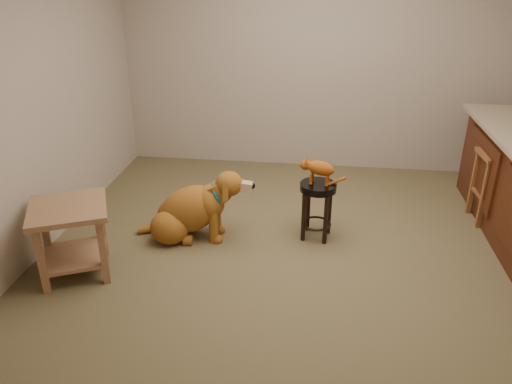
# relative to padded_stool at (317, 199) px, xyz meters

# --- Properties ---
(floor) EXTENTS (4.50, 4.00, 0.01)m
(floor) POSITION_rel_padded_stool_xyz_m (-0.10, -0.21, -0.38)
(floor) COLOR brown
(floor) RESTS_ON ground
(room_shell) EXTENTS (4.54, 4.04, 2.62)m
(room_shell) POSITION_rel_padded_stool_xyz_m (-0.10, -0.21, 1.30)
(room_shell) COLOR #A09281
(room_shell) RESTS_ON ground
(padded_stool) EXTENTS (0.32, 0.32, 0.53)m
(padded_stool) POSITION_rel_padded_stool_xyz_m (0.00, 0.00, 0.00)
(padded_stool) COLOR black
(padded_stool) RESTS_ON ground
(wood_stool) EXTENTS (0.39, 0.39, 0.69)m
(wood_stool) POSITION_rel_padded_stool_xyz_m (1.67, 0.54, -0.02)
(wood_stool) COLOR brown
(wood_stool) RESTS_ON ground
(side_table) EXTENTS (0.76, 0.76, 0.60)m
(side_table) POSITION_rel_padded_stool_xyz_m (-1.91, -0.83, 0.02)
(side_table) COLOR #89603F
(side_table) RESTS_ON ground
(golden_retriever) EXTENTS (1.11, 0.56, 0.70)m
(golden_retriever) POSITION_rel_padded_stool_xyz_m (-1.13, -0.14, -0.12)
(golden_retriever) COLOR brown
(golden_retriever) RESTS_ON ground
(tabby_kitten) EXTENTS (0.42, 0.16, 0.26)m
(tabby_kitten) POSITION_rel_padded_stool_xyz_m (-0.01, 0.00, 0.30)
(tabby_kitten) COLOR #8D400E
(tabby_kitten) RESTS_ON padded_stool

